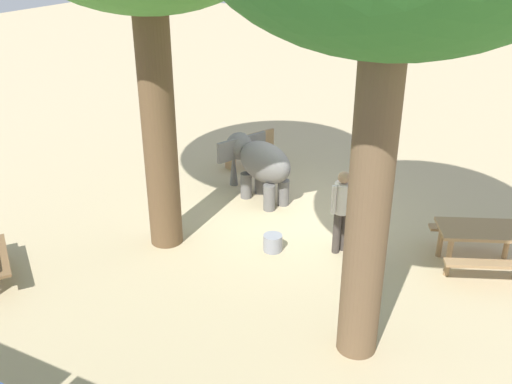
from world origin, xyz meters
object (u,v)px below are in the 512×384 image
(wooden_bench, at_px, (249,148))
(picnic_table_near, at_px, (481,238))
(feed_bucket, at_px, (273,243))
(person_handler, at_px, (342,206))
(elephant, at_px, (259,162))

(wooden_bench, distance_m, picnic_table_near, 6.32)
(picnic_table_near, relative_size, feed_bucket, 5.45)
(wooden_bench, relative_size, picnic_table_near, 0.73)
(person_handler, height_order, picnic_table_near, person_handler)
(person_handler, distance_m, wooden_bench, 4.59)
(person_handler, xyz_separation_m, wooden_bench, (3.49, -2.94, -0.48))
(wooden_bench, xyz_separation_m, feed_bucket, (-2.37, 3.50, -0.31))
(person_handler, xyz_separation_m, feed_bucket, (1.12, 0.56, -0.79))
(elephant, distance_m, feed_bucket, 2.41)
(elephant, xyz_separation_m, wooden_bench, (1.09, -1.58, -0.40))
(elephant, height_order, picnic_table_near, elephant)
(elephant, bearing_deg, wooden_bench, -31.76)
(person_handler, bearing_deg, elephant, 0.47)
(picnic_table_near, bearing_deg, person_handler, -8.91)
(person_handler, bearing_deg, picnic_table_near, -135.59)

